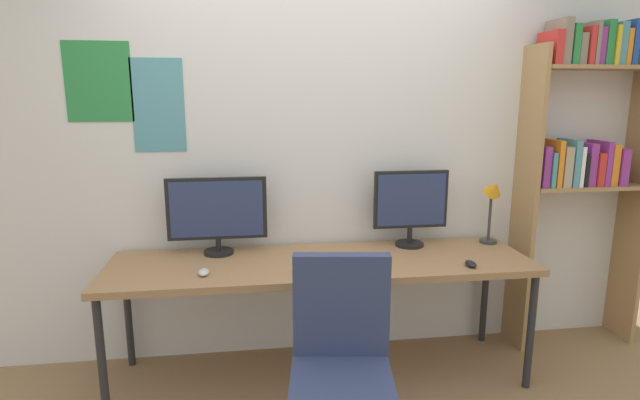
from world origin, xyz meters
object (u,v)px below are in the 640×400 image
(mouse_left_side, at_px, (471,264))
(mouse_right_side, at_px, (204,272))
(bookshelf, at_px, (582,143))
(keyboard_main, at_px, (327,272))
(office_chair, at_px, (341,390))
(monitor_right, at_px, (411,204))
(desk, at_px, (321,268))
(desk_lamp, at_px, (493,199))
(monitor_left, at_px, (217,212))

(mouse_left_side, relative_size, mouse_right_side, 1.00)
(bookshelf, xyz_separation_m, keyboard_main, (-1.74, -0.46, -0.63))
(office_chair, distance_m, monitor_right, 1.33)
(desk, distance_m, desk_lamp, 1.19)
(monitor_right, distance_m, keyboard_main, 0.79)
(office_chair, height_order, mouse_left_side, office_chair)
(desk, height_order, desk_lamp, desk_lamp)
(monitor_right, bearing_deg, mouse_left_side, -63.24)
(monitor_right, relative_size, keyboard_main, 1.42)
(office_chair, distance_m, mouse_left_side, 1.07)
(mouse_right_side, bearing_deg, keyboard_main, -6.50)
(keyboard_main, bearing_deg, office_chair, -92.33)
(desk, xyz_separation_m, desk_lamp, (1.13, 0.18, 0.34))
(monitor_left, bearing_deg, office_chair, -60.02)
(monitor_left, distance_m, monitor_right, 1.20)
(monitor_left, xyz_separation_m, mouse_right_side, (-0.06, -0.37, -0.24))
(desk, bearing_deg, keyboard_main, -90.00)
(keyboard_main, xyz_separation_m, mouse_left_side, (0.82, 0.01, 0.01))
(desk_lamp, bearing_deg, desk, -171.08)
(mouse_right_side, bearing_deg, bookshelf, 9.09)
(desk, bearing_deg, mouse_right_side, -166.75)
(office_chair, xyz_separation_m, mouse_right_side, (-0.64, 0.63, 0.35))
(office_chair, bearing_deg, mouse_right_side, 135.10)
(monitor_right, bearing_deg, bookshelf, 0.86)
(monitor_left, xyz_separation_m, mouse_left_side, (1.42, -0.43, -0.24))
(desk_lamp, relative_size, keyboard_main, 1.28)
(desk_lamp, distance_m, keyboard_main, 1.23)
(office_chair, xyz_separation_m, monitor_left, (-0.58, 1.00, 0.60))
(desk_lamp, distance_m, mouse_left_side, 0.58)
(desk, xyz_separation_m, mouse_left_side, (0.82, -0.22, 0.06))
(office_chair, xyz_separation_m, keyboard_main, (0.02, 0.56, 0.35))
(mouse_left_side, bearing_deg, bookshelf, 26.05)
(desk, bearing_deg, mouse_left_side, -15.20)
(desk_lamp, xyz_separation_m, mouse_right_side, (-1.79, -0.33, -0.28))
(monitor_left, height_order, desk_lamp, monitor_left)
(keyboard_main, bearing_deg, desk, 90.00)
(monitor_right, bearing_deg, keyboard_main, -143.60)
(keyboard_main, bearing_deg, monitor_right, 36.40)
(bookshelf, relative_size, keyboard_main, 6.26)
(bookshelf, xyz_separation_m, monitor_right, (-1.14, -0.02, -0.37))
(monitor_left, height_order, monitor_right, monitor_right)
(bookshelf, distance_m, desk_lamp, 0.71)
(office_chair, xyz_separation_m, desk_lamp, (1.15, 0.97, 0.63))
(bookshelf, xyz_separation_m, mouse_right_side, (-2.40, -0.38, -0.62))
(bookshelf, distance_m, monitor_left, 2.37)
(mouse_right_side, bearing_deg, desk_lamp, 10.53)
(monitor_left, relative_size, desk_lamp, 1.35)
(bookshelf, xyz_separation_m, monitor_left, (-2.34, -0.02, -0.38))
(monitor_right, distance_m, desk_lamp, 0.53)
(monitor_left, relative_size, keyboard_main, 1.73)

